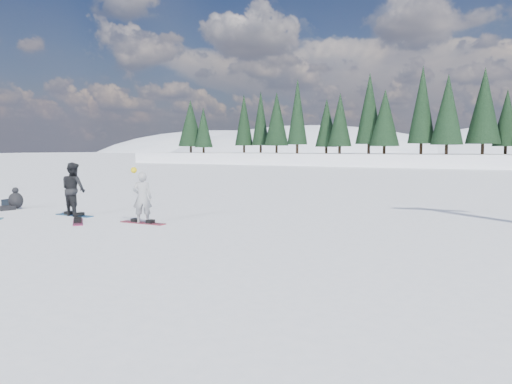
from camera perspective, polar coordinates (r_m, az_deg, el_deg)
ground at (r=14.42m, az=-15.00°, el=-4.00°), size 420.00×420.00×0.00m
alpine_backdrop at (r=201.07m, az=23.57°, el=-0.01°), size 412.50×227.00×53.20m
snowboarder_woman at (r=15.06m, az=-12.88°, el=-0.58°), size 0.67×0.62×1.67m
snowboarder_man at (r=17.40m, az=-20.14°, el=0.31°), size 0.94×0.78×1.76m
seated_rider at (r=20.20m, az=-25.88°, el=-0.91°), size 0.70×1.02×0.80m
gear_bag at (r=20.93m, az=-26.38°, el=-1.17°), size 0.52×0.42×0.30m
snowboard_woman at (r=15.15m, az=-12.81°, el=-3.46°), size 1.51×0.36×0.03m
snowboard_man at (r=17.48m, az=-20.05°, el=-2.52°), size 1.50×0.29×0.03m
snowboard_loose_b at (r=15.91m, az=-19.68°, el=-3.23°), size 1.32×1.19×0.03m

